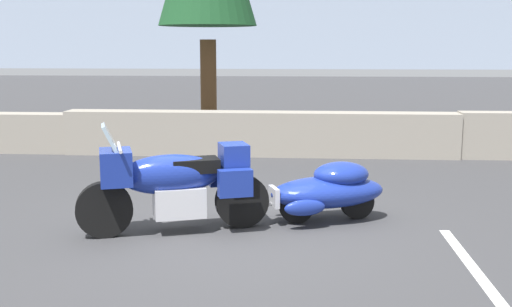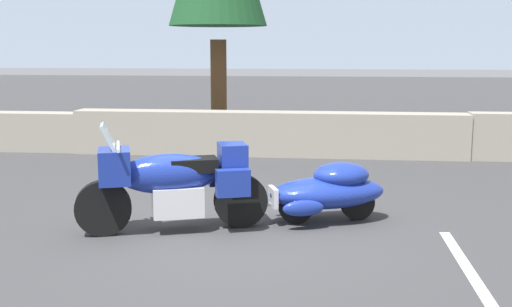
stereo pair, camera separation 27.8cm
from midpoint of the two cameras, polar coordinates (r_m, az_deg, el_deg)
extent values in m
plane|color=#38383A|center=(7.52, -1.72, -7.30)|extent=(80.00, 80.00, 0.00)
cube|color=gray|center=(12.72, 1.67, 1.83)|extent=(8.00, 0.58, 0.90)
cube|color=#99A8BF|center=(102.72, 5.86, 12.96)|extent=(240.00, 80.00, 16.00)
cylinder|color=black|center=(7.52, -12.81, -4.92)|extent=(0.67, 0.34, 0.66)
cylinder|color=black|center=(7.68, -0.37, -4.38)|extent=(0.67, 0.34, 0.66)
cube|color=silver|center=(7.55, -6.15, -4.29)|extent=(0.71, 0.61, 0.36)
ellipsoid|color=navy|center=(7.46, -6.96, -1.87)|extent=(1.28, 0.80, 0.48)
cube|color=navy|center=(7.41, -11.80, -1.14)|extent=(0.51, 0.61, 0.40)
cube|color=#9EB7C6|center=(7.36, -12.28, 1.37)|extent=(0.32, 0.48, 0.34)
cube|color=black|center=(7.48, -4.69, -1.02)|extent=(0.65, 0.52, 0.16)
cube|color=navy|center=(7.54, -1.12, -0.14)|extent=(0.43, 0.48, 0.28)
cube|color=navy|center=(7.29, -1.04, -2.71)|extent=(0.43, 0.28, 0.32)
cube|color=navy|center=(7.87, -1.90, -1.79)|extent=(0.43, 0.28, 0.32)
cylinder|color=silver|center=(7.37, -11.47, 0.63)|extent=(0.26, 0.68, 0.04)
cylinder|color=silver|center=(7.46, -12.50, -3.05)|extent=(0.26, 0.15, 0.54)
cylinder|color=black|center=(7.88, 4.70, -4.87)|extent=(0.45, 0.24, 0.44)
cylinder|color=black|center=(8.15, 10.27, -4.49)|extent=(0.45, 0.24, 0.44)
ellipsoid|color=navy|center=(7.97, 7.56, -3.57)|extent=(1.64, 1.12, 0.40)
ellipsoid|color=navy|center=(7.98, 8.81, -1.96)|extent=(0.86, 0.76, 0.32)
cube|color=silver|center=(7.76, 2.61, -4.00)|extent=(0.16, 0.32, 0.24)
ellipsoid|color=navy|center=(7.57, 5.42, -5.02)|extent=(0.54, 0.30, 0.20)
ellipsoid|color=navy|center=(8.16, 4.05, -3.91)|extent=(0.54, 0.30, 0.20)
cylinder|color=silver|center=(7.70, -0.21, -4.80)|extent=(0.68, 0.27, 0.05)
cylinder|color=brown|center=(14.58, -2.89, 5.74)|extent=(0.37, 0.37, 2.37)
cube|color=silver|center=(6.24, 21.19, -11.58)|extent=(0.12, 3.60, 0.01)
camera|label=1|loc=(0.14, -89.00, 0.17)|focal=43.62mm
camera|label=2|loc=(0.14, 91.00, -0.17)|focal=43.62mm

